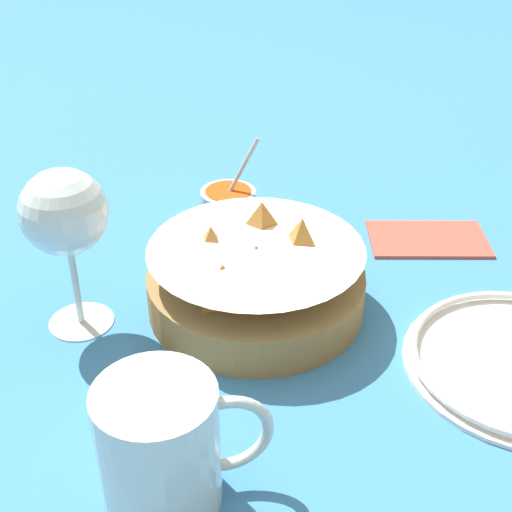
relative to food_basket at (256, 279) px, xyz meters
name	(u,v)px	position (x,y,z in m)	size (l,w,h in m)	color
ground_plane	(224,322)	(-0.04, -0.02, -0.04)	(4.00, 4.00, 0.00)	teal
food_basket	(256,279)	(0.00, 0.00, 0.00)	(0.22, 0.22, 0.10)	olive
sauce_cup	(229,206)	(0.01, 0.18, -0.01)	(0.07, 0.07, 0.11)	#B7B7BC
wine_glass	(65,217)	(-0.18, 0.01, 0.09)	(0.08, 0.08, 0.17)	silver
beer_mug	(162,451)	(-0.12, -0.22, 0.01)	(0.13, 0.09, 0.10)	silver
napkin	(428,238)	(0.23, 0.09, -0.03)	(0.15, 0.11, 0.01)	#DB4C3D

